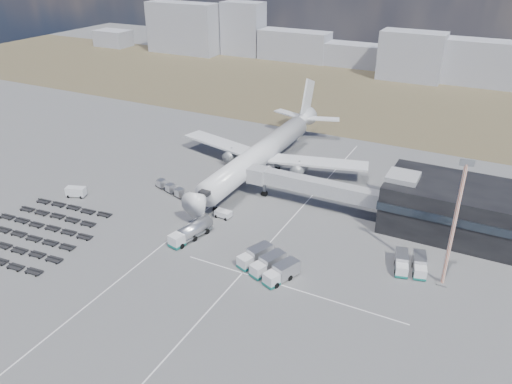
% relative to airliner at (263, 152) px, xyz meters
% --- Properties ---
extents(ground, '(420.00, 420.00, 0.00)m').
position_rel_airliner_xyz_m(ground, '(0.00, -32.38, -5.29)').
color(ground, '#565659').
rests_on(ground, ground).
extents(grass_strip, '(420.00, 90.00, 0.01)m').
position_rel_airliner_xyz_m(grass_strip, '(0.00, 77.62, -5.29)').
color(grass_strip, brown).
rests_on(grass_strip, ground).
extents(lane_markings, '(47.12, 110.00, 0.01)m').
position_rel_airliner_xyz_m(lane_markings, '(9.77, -29.38, -5.29)').
color(lane_markings, silver).
rests_on(lane_markings, ground).
extents(terminal, '(30.40, 16.40, 11.00)m').
position_rel_airliner_xyz_m(terminal, '(47.77, -8.41, -0.04)').
color(terminal, black).
rests_on(terminal, ground).
extents(jet_bridge, '(30.30, 3.80, 7.05)m').
position_rel_airliner_xyz_m(jet_bridge, '(15.90, -11.95, -0.24)').
color(jet_bridge, '#939399').
rests_on(jet_bridge, ground).
extents(airliner, '(51.59, 64.53, 17.62)m').
position_rel_airliner_xyz_m(airliner, '(0.00, 0.00, 0.00)').
color(airliner, silver).
rests_on(airliner, ground).
extents(skyline, '(307.62, 26.40, 25.43)m').
position_rel_airliner_xyz_m(skyline, '(13.19, 118.16, 4.38)').
color(skyline, '#999BA7').
rests_on(skyline, ground).
extents(fuel_tanker, '(4.55, 10.29, 3.23)m').
position_rel_airliner_xyz_m(fuel_tanker, '(1.68, -35.04, -3.68)').
color(fuel_tanker, silver).
rests_on(fuel_tanker, ground).
extents(pushback_tug, '(3.53, 2.11, 1.53)m').
position_rel_airliner_xyz_m(pushback_tug, '(2.94, -24.86, -4.53)').
color(pushback_tug, silver).
rests_on(pushback_tug, ground).
extents(utility_van, '(4.74, 3.31, 2.31)m').
position_rel_airliner_xyz_m(utility_van, '(-31.72, -31.94, -4.14)').
color(utility_van, silver).
rests_on(utility_van, ground).
extents(catering_truck, '(4.36, 6.50, 2.76)m').
position_rel_airliner_xyz_m(catering_truck, '(1.26, -3.15, -3.88)').
color(catering_truck, silver).
rests_on(catering_truck, ground).
extents(service_trucks_near, '(11.03, 9.75, 2.79)m').
position_rel_airliner_xyz_m(service_trucks_near, '(19.72, -37.82, -3.78)').
color(service_trucks_near, silver).
rests_on(service_trucks_near, ground).
extents(service_trucks_far, '(6.59, 7.35, 2.53)m').
position_rel_airliner_xyz_m(service_trucks_far, '(41.94, -26.01, -3.92)').
color(service_trucks_far, silver).
rests_on(service_trucks_far, ground).
extents(uld_row, '(13.09, 5.58, 1.82)m').
position_rel_airliner_xyz_m(uld_row, '(-12.27, -20.90, -4.20)').
color(uld_row, black).
rests_on(uld_row, ground).
extents(baggage_dollies, '(25.59, 24.76, 0.73)m').
position_rel_airliner_xyz_m(baggage_dollies, '(-27.64, -47.81, -4.93)').
color(baggage_dollies, black).
rests_on(baggage_dollies, ground).
extents(floodlight_mast, '(2.19, 1.78, 23.04)m').
position_rel_airliner_xyz_m(floodlight_mast, '(47.69, -27.50, 6.26)').
color(floodlight_mast, '#C3471F').
rests_on(floodlight_mast, ground).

